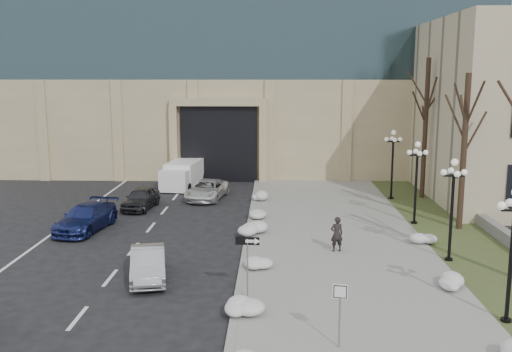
{
  "coord_description": "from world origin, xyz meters",
  "views": [
    {
      "loc": [
        0.33,
        -12.54,
        8.42
      ],
      "look_at": [
        -0.53,
        14.94,
        3.5
      ],
      "focal_mm": 40.0,
      "sensor_mm": 36.0,
      "label": 1
    }
  ],
  "objects_px": {
    "car_d": "(207,190)",
    "one_way_sign": "(252,249)",
    "lamppost_c": "(417,172)",
    "lamppost_d": "(393,155)",
    "car_c": "(86,218)",
    "box_truck": "(184,174)",
    "pedestrian": "(337,234)",
    "keep_sign": "(340,302)",
    "car_b": "(148,264)",
    "lamppost_b": "(453,196)",
    "car_e": "(141,198)"
  },
  "relations": [
    {
      "from": "box_truck",
      "to": "lamppost_d",
      "type": "bearing_deg",
      "value": -9.1
    },
    {
      "from": "car_c",
      "to": "box_truck",
      "type": "xyz_separation_m",
      "value": [
        3.4,
        12.64,
        0.21
      ]
    },
    {
      "from": "lamppost_c",
      "to": "car_d",
      "type": "bearing_deg",
      "value": 152.78
    },
    {
      "from": "car_c",
      "to": "box_truck",
      "type": "relative_size",
      "value": 0.79
    },
    {
      "from": "car_b",
      "to": "lamppost_b",
      "type": "relative_size",
      "value": 0.83
    },
    {
      "from": "one_way_sign",
      "to": "lamppost_c",
      "type": "bearing_deg",
      "value": 55.98
    },
    {
      "from": "lamppost_c",
      "to": "pedestrian",
      "type": "bearing_deg",
      "value": -132.72
    },
    {
      "from": "car_c",
      "to": "lamppost_b",
      "type": "xyz_separation_m",
      "value": [
        18.19,
        -4.82,
        2.36
      ]
    },
    {
      "from": "car_b",
      "to": "pedestrian",
      "type": "distance_m",
      "value": 9.0
    },
    {
      "from": "keep_sign",
      "to": "lamppost_d",
      "type": "xyz_separation_m",
      "value": [
        5.93,
        21.6,
        1.49
      ]
    },
    {
      "from": "lamppost_b",
      "to": "lamppost_d",
      "type": "bearing_deg",
      "value": 90.0
    },
    {
      "from": "car_c",
      "to": "car_d",
      "type": "height_order",
      "value": "car_c"
    },
    {
      "from": "car_b",
      "to": "car_d",
      "type": "relative_size",
      "value": 0.85
    },
    {
      "from": "car_d",
      "to": "pedestrian",
      "type": "distance_m",
      "value": 14.02
    },
    {
      "from": "car_c",
      "to": "lamppost_c",
      "type": "distance_m",
      "value": 18.42
    },
    {
      "from": "lamppost_b",
      "to": "car_b",
      "type": "bearing_deg",
      "value": -169.08
    },
    {
      "from": "box_truck",
      "to": "car_d",
      "type": "bearing_deg",
      "value": -55.56
    },
    {
      "from": "one_way_sign",
      "to": "car_b",
      "type": "bearing_deg",
      "value": 156.57
    },
    {
      "from": "lamppost_c",
      "to": "car_e",
      "type": "bearing_deg",
      "value": 168.01
    },
    {
      "from": "car_e",
      "to": "keep_sign",
      "type": "distance_m",
      "value": 21.33
    },
    {
      "from": "box_truck",
      "to": "keep_sign",
      "type": "bearing_deg",
      "value": -63.54
    },
    {
      "from": "car_d",
      "to": "lamppost_d",
      "type": "bearing_deg",
      "value": 9.47
    },
    {
      "from": "car_c",
      "to": "lamppost_d",
      "type": "bearing_deg",
      "value": 33.31
    },
    {
      "from": "car_b",
      "to": "lamppost_d",
      "type": "xyz_separation_m",
      "value": [
        13.17,
        15.54,
        2.42
      ]
    },
    {
      "from": "car_c",
      "to": "lamppost_c",
      "type": "bearing_deg",
      "value": 14.38
    },
    {
      "from": "lamppost_d",
      "to": "car_b",
      "type": "bearing_deg",
      "value": -130.28
    },
    {
      "from": "car_d",
      "to": "pedestrian",
      "type": "xyz_separation_m",
      "value": [
        7.55,
        -11.81,
        0.31
      ]
    },
    {
      "from": "one_way_sign",
      "to": "keep_sign",
      "type": "xyz_separation_m",
      "value": [
        2.84,
        -3.79,
        -0.48
      ]
    },
    {
      "from": "car_d",
      "to": "car_c",
      "type": "bearing_deg",
      "value": -115.83
    },
    {
      "from": "one_way_sign",
      "to": "lamppost_d",
      "type": "height_order",
      "value": "lamppost_d"
    },
    {
      "from": "car_b",
      "to": "one_way_sign",
      "type": "bearing_deg",
      "value": -39.28
    },
    {
      "from": "box_truck",
      "to": "lamppost_b",
      "type": "height_order",
      "value": "lamppost_b"
    },
    {
      "from": "car_b",
      "to": "car_d",
      "type": "xyz_separation_m",
      "value": [
        0.66,
        15.47,
        -0.0
      ]
    },
    {
      "from": "lamppost_c",
      "to": "lamppost_d",
      "type": "bearing_deg",
      "value": 90.0
    },
    {
      "from": "keep_sign",
      "to": "box_truck",
      "type": "bearing_deg",
      "value": 118.48
    },
    {
      "from": "car_c",
      "to": "keep_sign",
      "type": "distance_m",
      "value": 18.2
    },
    {
      "from": "car_c",
      "to": "lamppost_d",
      "type": "height_order",
      "value": "lamppost_d"
    },
    {
      "from": "pedestrian",
      "to": "box_truck",
      "type": "bearing_deg",
      "value": -71.65
    },
    {
      "from": "car_d",
      "to": "one_way_sign",
      "type": "distance_m",
      "value": 18.18
    },
    {
      "from": "car_c",
      "to": "pedestrian",
      "type": "bearing_deg",
      "value": -6.5
    },
    {
      "from": "pedestrian",
      "to": "lamppost_d",
      "type": "distance_m",
      "value": 13.04
    },
    {
      "from": "keep_sign",
      "to": "one_way_sign",
      "type": "bearing_deg",
      "value": 136.53
    },
    {
      "from": "car_c",
      "to": "lamppost_b",
      "type": "distance_m",
      "value": 18.97
    },
    {
      "from": "car_b",
      "to": "car_e",
      "type": "relative_size",
      "value": 1.0
    },
    {
      "from": "pedestrian",
      "to": "keep_sign",
      "type": "distance_m",
      "value": 9.79
    },
    {
      "from": "one_way_sign",
      "to": "lamppost_d",
      "type": "distance_m",
      "value": 19.87
    },
    {
      "from": "pedestrian",
      "to": "lamppost_c",
      "type": "height_order",
      "value": "lamppost_c"
    },
    {
      "from": "lamppost_b",
      "to": "pedestrian",
      "type": "bearing_deg",
      "value": 167.22
    },
    {
      "from": "lamppost_c",
      "to": "lamppost_d",
      "type": "distance_m",
      "value": 6.5
    },
    {
      "from": "lamppost_b",
      "to": "one_way_sign",
      "type": "bearing_deg",
      "value": -151.29
    }
  ]
}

